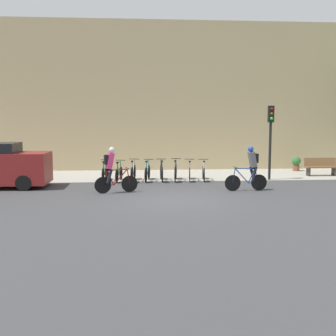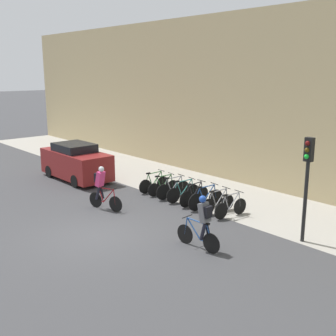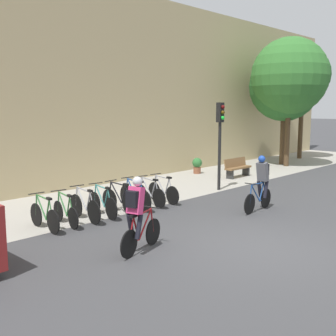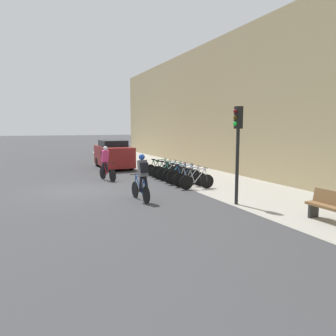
{
  "view_description": "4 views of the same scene",
  "coord_description": "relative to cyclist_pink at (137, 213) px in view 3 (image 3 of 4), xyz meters",
  "views": [
    {
      "loc": [
        -1.31,
        -14.34,
        2.78
      ],
      "look_at": [
        -0.08,
        1.82,
        0.93
      ],
      "focal_mm": 45.0,
      "sensor_mm": 36.0,
      "label": 1
    },
    {
      "loc": [
        11.57,
        -7.09,
        5.46
      ],
      "look_at": [
        -0.64,
        3.78,
        1.64
      ],
      "focal_mm": 45.0,
      "sensor_mm": 36.0,
      "label": 2
    },
    {
      "loc": [
        -8.37,
        -5.12,
        3.3
      ],
      "look_at": [
        -0.5,
        2.39,
        1.69
      ],
      "focal_mm": 45.0,
      "sensor_mm": 36.0,
      "label": 3
    },
    {
      "loc": [
        14.38,
        -1.98,
        2.72
      ],
      "look_at": [
        -0.15,
        4.26,
        0.74
      ],
      "focal_mm": 35.0,
      "sensor_mm": 36.0,
      "label": 4
    }
  ],
  "objects": [
    {
      "name": "parked_bike_1",
      "position": [
        0.15,
        3.13,
        -0.57
      ],
      "size": [
        0.46,
        1.59,
        0.94
      ],
      "color": "black",
      "rests_on": "ground"
    },
    {
      "name": "building_facade",
      "position": [
        2.25,
        7.63,
        3.14
      ],
      "size": [
        44.0,
        0.6,
        8.17
      ],
      "primitive_type": "cube",
      "color": "tan",
      "rests_on": "ground"
    },
    {
      "name": "traffic_light_pole",
      "position": [
        7.14,
        3.06,
        1.44
      ],
      "size": [
        0.26,
        0.3,
        3.43
      ],
      "color": "black",
      "rests_on": "ground"
    },
    {
      "name": "cyclist_pink",
      "position": [
        0.0,
        0.0,
        0.0
      ],
      "size": [
        1.63,
        0.62,
        1.76
      ],
      "color": "black",
      "rests_on": "ground"
    },
    {
      "name": "parked_bike_6",
      "position": [
        3.39,
        3.13,
        -0.55
      ],
      "size": [
        0.46,
        1.66,
        0.96
      ],
      "color": "black",
      "rests_on": "ground"
    },
    {
      "name": "cyclist_grey",
      "position": [
        5.43,
        0.13,
        -0.0
      ],
      "size": [
        1.71,
        0.46,
        1.76
      ],
      "color": "black",
      "rests_on": "ground"
    },
    {
      "name": "ground",
      "position": [
        2.25,
        -1.67,
        -0.95
      ],
      "size": [
        200.0,
        200.0,
        0.0
      ],
      "primitive_type": "plane",
      "color": "#3D3D3F"
    },
    {
      "name": "parked_bike_5",
      "position": [
        2.74,
        3.13,
        -0.53
      ],
      "size": [
        0.46,
        1.74,
        0.99
      ],
      "color": "black",
      "rests_on": "ground"
    },
    {
      "name": "street_tree_2",
      "position": [
        18.84,
        5.48,
        4.25
      ],
      "size": [
        3.34,
        3.34,
        6.9
      ],
      "color": "#4C3823",
      "rests_on": "ground"
    },
    {
      "name": "parked_bike_7",
      "position": [
        4.04,
        3.13,
        -0.56
      ],
      "size": [
        0.46,
        1.62,
        0.95
      ],
      "color": "black",
      "rests_on": "ground"
    },
    {
      "name": "kerb_strip",
      "position": [
        2.25,
        5.08,
        -0.94
      ],
      "size": [
        44.0,
        4.5,
        0.01
      ],
      "primitive_type": "cube",
      "color": "#A39E93",
      "rests_on": "ground"
    },
    {
      "name": "bench",
      "position": [
        10.15,
        4.26,
        -0.48
      ],
      "size": [
        1.64,
        0.44,
        0.89
      ],
      "color": "brown",
      "rests_on": "ground"
    },
    {
      "name": "parked_bike_0",
      "position": [
        -0.5,
        3.13,
        -0.55
      ],
      "size": [
        0.46,
        1.64,
        0.96
      ],
      "color": "black",
      "rests_on": "ground"
    },
    {
      "name": "parked_bike_4",
      "position": [
        2.1,
        3.13,
        -0.54
      ],
      "size": [
        0.46,
        1.66,
        0.98
      ],
      "color": "black",
      "rests_on": "ground"
    },
    {
      "name": "parked_bike_2",
      "position": [
        0.8,
        3.13,
        -0.54
      ],
      "size": [
        0.46,
        1.74,
        0.98
      ],
      "color": "black",
      "rests_on": "ground"
    },
    {
      "name": "street_tree_0",
      "position": [
        15.12,
        4.41,
        3.93
      ],
      "size": [
        4.15,
        4.15,
        6.96
      ],
      "color": "#4C3823",
      "rests_on": "ground"
    },
    {
      "name": "parked_bike_3",
      "position": [
        1.44,
        3.13,
        -0.55
      ],
      "size": [
        0.46,
        1.68,
        0.97
      ],
      "color": "black",
      "rests_on": "ground"
    },
    {
      "name": "potted_plant",
      "position": [
        9.69,
        6.3,
        -0.51
      ],
      "size": [
        0.48,
        0.48,
        0.78
      ],
      "color": "brown",
      "rests_on": "ground"
    },
    {
      "name": "street_tree_1",
      "position": [
        15.6,
        4.95,
        3.45
      ],
      "size": [
        3.91,
        3.91,
        6.36
      ],
      "color": "#4C3823",
      "rests_on": "ground"
    }
  ]
}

